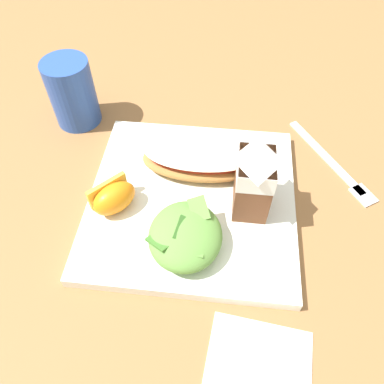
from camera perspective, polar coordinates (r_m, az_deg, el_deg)
The scene contains 9 objects.
ground at distance 0.53m, azimuth -0.00°, elevation -1.73°, with size 3.00×3.00×0.00m, color olive.
white_plate at distance 0.52m, azimuth -0.00°, elevation -1.21°, with size 0.28×0.28×0.02m, color white.
cheesy_pizza_bread at distance 0.54m, azimuth 1.49°, elevation 5.14°, with size 0.09×0.17×0.04m.
green_salad_pile at distance 0.46m, azimuth -1.21°, elevation -6.60°, with size 0.10×0.09×0.05m.
milk_carton at distance 0.47m, azimuth 9.45°, elevation 2.22°, with size 0.06×0.05×0.11m.
orange_wedge_front at distance 0.50m, azimuth -11.80°, elevation -0.80°, with size 0.07×0.07×0.04m.
paper_napkin at distance 0.44m, azimuth 9.95°, elevation -25.51°, with size 0.11×0.11×0.00m, color white.
metal_fork at distance 0.61m, azimuth 21.03°, elevation 3.65°, with size 0.17×0.12×0.01m.
drinking_blue_cup at distance 0.64m, azimuth -17.71°, elevation 14.14°, with size 0.07×0.07×0.11m, color #284CA3.
Camera 1 is at (0.31, 0.03, 0.43)m, focal length 35.16 mm.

